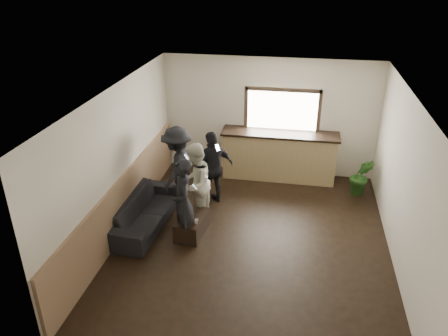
% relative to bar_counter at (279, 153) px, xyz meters
% --- Properties ---
extents(ground, '(5.00, 6.00, 0.01)m').
position_rel_bar_counter_xyz_m(ground, '(-0.30, -2.70, -0.64)').
color(ground, black).
extents(room_shell, '(5.01, 6.01, 2.80)m').
position_rel_bar_counter_xyz_m(room_shell, '(-1.04, -2.70, 0.83)').
color(room_shell, silver).
rests_on(room_shell, ground).
extents(bar_counter, '(2.70, 0.68, 2.13)m').
position_rel_bar_counter_xyz_m(bar_counter, '(0.00, 0.00, 0.00)').
color(bar_counter, tan).
rests_on(bar_counter, ground).
extents(sofa, '(0.96, 2.17, 0.62)m').
position_rel_bar_counter_xyz_m(sofa, '(-2.45, -2.57, -0.33)').
color(sofa, black).
rests_on(sofa, ground).
extents(coffee_table, '(0.53, 0.86, 0.37)m').
position_rel_bar_counter_xyz_m(coffee_table, '(-1.45, -2.70, -0.46)').
color(coffee_table, black).
rests_on(coffee_table, ground).
extents(cup_a, '(0.18, 0.18, 0.10)m').
position_rel_bar_counter_xyz_m(cup_a, '(-1.58, -2.57, -0.22)').
color(cup_a, silver).
rests_on(cup_a, coffee_table).
extents(cup_b, '(0.12, 0.12, 0.08)m').
position_rel_bar_counter_xyz_m(cup_b, '(-1.31, -2.90, -0.23)').
color(cup_b, silver).
rests_on(cup_b, coffee_table).
extents(potted_plant, '(0.50, 0.41, 0.89)m').
position_rel_bar_counter_xyz_m(potted_plant, '(1.85, -0.52, -0.20)').
color(potted_plant, '#2D6623').
rests_on(potted_plant, ground).
extents(person_a, '(0.61, 0.71, 1.64)m').
position_rel_bar_counter_xyz_m(person_a, '(-1.54, -2.93, 0.18)').
color(person_a, black).
rests_on(person_a, ground).
extents(person_b, '(0.68, 0.84, 1.63)m').
position_rel_bar_counter_xyz_m(person_b, '(-1.50, -2.19, 0.17)').
color(person_b, silver).
rests_on(person_b, ground).
extents(person_c, '(0.76, 1.19, 1.74)m').
position_rel_bar_counter_xyz_m(person_c, '(-2.00, -1.66, 0.23)').
color(person_c, black).
rests_on(person_c, ground).
extents(person_d, '(0.98, 0.91, 1.62)m').
position_rel_bar_counter_xyz_m(person_d, '(-1.30, -1.45, 0.17)').
color(person_d, black).
rests_on(person_d, ground).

